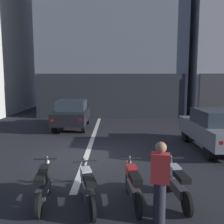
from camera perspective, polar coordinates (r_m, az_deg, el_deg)
The scene contains 10 objects.
ground_plane at distance 9.32m, azimuth -5.95°, elevation -10.22°, with size 120.00×120.00×0.00m, color #232328.
lane_centre_line at distance 15.12m, azimuth -3.48°, elevation -3.21°, with size 0.20×18.00×0.01m, color silver.
car_black_crossing_near at distance 14.54m, azimuth -9.10°, elevation -0.21°, with size 1.82×4.12×1.64m.
car_grey_parked_kerbside at distance 10.83m, azimuth 22.67°, elevation -3.42°, with size 1.87×4.14×1.64m.
car_silver_down_street at distance 20.27m, azimuth 0.61°, elevation 2.10°, with size 2.06×4.22×1.64m.
motorcycle_black_row_leftmost at distance 6.12m, azimuth -15.41°, elevation -15.71°, with size 0.55×1.67×0.98m.
motorcycle_white_row_left_mid at distance 5.81m, azimuth -5.65°, elevation -16.80°, with size 0.62×1.63×0.98m.
motorcycle_red_row_centre at distance 5.95m, azimuth 4.81°, elevation -16.18°, with size 0.55×1.67×0.98m.
motorcycle_silver_row_right_mid at distance 6.15m, azimuth 14.68°, elevation -15.58°, with size 0.55×1.67×0.98m.
person_by_motorcycles at distance 5.10m, azimuth 10.92°, elevation -15.63°, with size 0.39×0.28×1.67m.
Camera 1 is at (1.00, -8.82, 2.86)m, focal length 39.88 mm.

